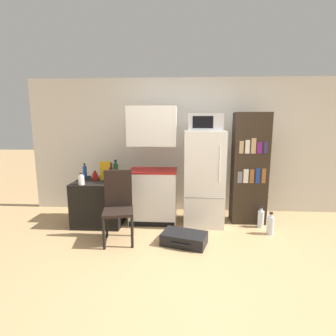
{
  "coord_description": "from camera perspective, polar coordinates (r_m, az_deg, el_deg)",
  "views": [
    {
      "loc": [
        -0.2,
        -2.8,
        1.65
      ],
      "look_at": [
        -0.41,
        0.85,
        0.99
      ],
      "focal_mm": 28.0,
      "sensor_mm": 36.0,
      "label": 1
    }
  ],
  "objects": [
    {
      "name": "bowl",
      "position": [
        4.61,
        -15.31,
        -1.69
      ],
      "size": [
        0.17,
        0.17,
        0.05
      ],
      "color": "silver",
      "rests_on": "side_table"
    },
    {
      "name": "bottle_blue_soda",
      "position": [
        4.63,
        -17.65,
        -0.77
      ],
      "size": [
        0.06,
        0.06,
        0.24
      ],
      "color": "#1E47A3",
      "rests_on": "side_table"
    },
    {
      "name": "wall_back",
      "position": [
        4.84,
        8.01,
        4.74
      ],
      "size": [
        6.4,
        0.1,
        2.4
      ],
      "color": "silver",
      "rests_on": "ground_plane"
    },
    {
      "name": "bottle_ketchup_red",
      "position": [
        4.39,
        -15.6,
        -1.75
      ],
      "size": [
        0.08,
        0.08,
        0.16
      ],
      "color": "#AD1914",
      "rests_on": "side_table"
    },
    {
      "name": "cereal_box",
      "position": [
        4.35,
        -13.3,
        -0.61
      ],
      "size": [
        0.19,
        0.07,
        0.3
      ],
      "color": "gold",
      "rests_on": "side_table"
    },
    {
      "name": "bottle_wine_dark",
      "position": [
        4.09,
        -12.17,
        -1.47
      ],
      "size": [
        0.07,
        0.07,
        0.32
      ],
      "color": "black",
      "rests_on": "side_table"
    },
    {
      "name": "bottle_milk_white",
      "position": [
        4.14,
        -18.36,
        -2.46
      ],
      "size": [
        0.09,
        0.09,
        0.18
      ],
      "color": "white",
      "rests_on": "side_table"
    },
    {
      "name": "water_bottle_front",
      "position": [
        4.22,
        21.39,
        -11.47
      ],
      "size": [
        0.1,
        0.1,
        0.34
      ],
      "color": "silver",
      "rests_on": "ground_plane"
    },
    {
      "name": "suitcase_large_flat",
      "position": [
        3.69,
        3.54,
        -15.07
      ],
      "size": [
        0.67,
        0.5,
        0.16
      ],
      "rotation": [
        0.0,
        0.0,
        -0.29
      ],
      "color": "black",
      "rests_on": "ground_plane"
    },
    {
      "name": "refrigerator",
      "position": [
        4.22,
        7.74,
        -2.2
      ],
      "size": [
        0.62,
        0.62,
        1.51
      ],
      "color": "white",
      "rests_on": "ground_plane"
    },
    {
      "name": "water_bottle_middle",
      "position": [
        4.43,
        19.54,
        -10.31
      ],
      "size": [
        0.1,
        0.1,
        0.34
      ],
      "color": "silver",
      "rests_on": "ground_plane"
    },
    {
      "name": "bottle_green_tall",
      "position": [
        4.42,
        -11.28,
        -0.6
      ],
      "size": [
        0.08,
        0.08,
        0.32
      ],
      "color": "#1E6028",
      "rests_on": "side_table"
    },
    {
      "name": "kitchen_hutch",
      "position": [
        4.25,
        -3.31,
        -0.58
      ],
      "size": [
        0.77,
        0.52,
        1.88
      ],
      "color": "white",
      "rests_on": "ground_plane"
    },
    {
      "name": "side_table",
      "position": [
        4.45,
        -14.54,
        -7.1
      ],
      "size": [
        0.76,
        0.72,
        0.71
      ],
      "color": "black",
      "rests_on": "ground_plane"
    },
    {
      "name": "ground_plane",
      "position": [
        3.26,
        6.74,
        -20.33
      ],
      "size": [
        24.0,
        24.0,
        0.0
      ],
      "primitive_type": "plane",
      "color": "tan"
    },
    {
      "name": "chair",
      "position": [
        3.71,
        -10.77,
        -7.04
      ],
      "size": [
        0.47,
        0.47,
        0.98
      ],
      "rotation": [
        0.0,
        0.0,
        0.19
      ],
      "color": "black",
      "rests_on": "ground_plane"
    },
    {
      "name": "microwave",
      "position": [
        4.12,
        8.03,
        9.87
      ],
      "size": [
        0.52,
        0.43,
        0.26
      ],
      "color": "#B7B7BC",
      "rests_on": "refrigerator"
    },
    {
      "name": "bookshelf",
      "position": [
        4.43,
        17.3,
        -0.11
      ],
      "size": [
        0.54,
        0.35,
        1.79
      ],
      "color": "#2D2319",
      "rests_on": "ground_plane"
    }
  ]
}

